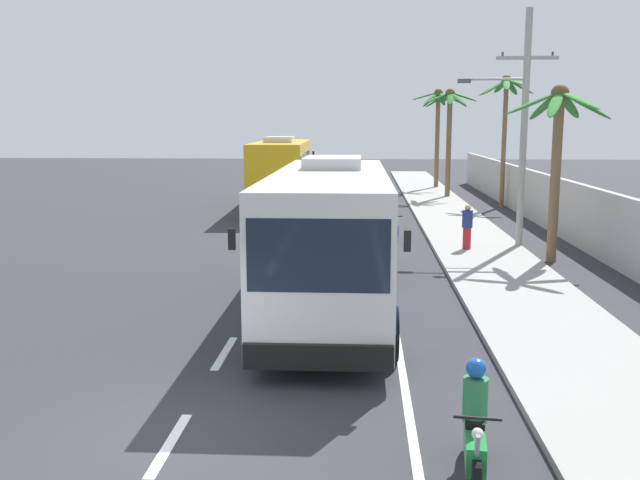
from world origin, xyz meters
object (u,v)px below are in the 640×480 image
palm_third (558,137)px  palm_fourth (505,107)px  motorcycle_trailing (475,432)px  palm_nearest (437,118)px  coach_bus_foreground (331,232)px  motorcycle_beside_bus (393,225)px  utility_pole_mid (522,124)px  coach_bus_far_lane (282,172)px  pedestrian_midwalk (467,226)px  palm_farthest (450,120)px

palm_third → palm_fourth: (1.30, 15.25, 1.27)m
motorcycle_trailing → palm_nearest: (3.57, 40.14, 4.19)m
coach_bus_foreground → motorcycle_beside_bus: 10.24m
utility_pole_mid → palm_nearest: bearing=91.3°
coach_bus_foreground → motorcycle_trailing: 8.53m
coach_bus_foreground → coach_bus_far_lane: (-3.43, 19.57, 0.10)m
coach_bus_far_lane → palm_third: palm_third is taller
coach_bus_far_lane → palm_third: bearing=-52.1°
utility_pole_mid → palm_fourth: utility_pole_mid is taller
pedestrian_midwalk → palm_fourth: 14.99m
motorcycle_beside_bus → palm_nearest: (3.83, 22.01, 4.17)m
coach_bus_foreground → palm_farthest: 26.54m
pedestrian_midwalk → palm_third: (2.54, -1.43, 3.08)m
motorcycle_trailing → palm_fourth: 30.65m
coach_bus_foreground → motorcycle_trailing: (2.19, -8.15, -1.25)m
utility_pole_mid → palm_third: size_ratio=1.47×
motorcycle_trailing → utility_pole_mid: size_ratio=0.23×
palm_nearest → palm_farthest: bearing=-89.4°
motorcycle_beside_bus → pedestrian_midwalk: size_ratio=1.26×
motorcycle_trailing → palm_third: (4.73, 14.43, 3.39)m
utility_pole_mid → palm_fourth: size_ratio=1.20×
motorcycle_trailing → palm_farthest: (3.64, 33.89, 4.03)m
palm_nearest → coach_bus_far_lane: bearing=-126.5°
coach_bus_foreground → palm_farthest: size_ratio=1.63×
palm_fourth → coach_bus_far_lane: bearing=-170.5°
motorcycle_trailing → palm_nearest: palm_nearest is taller
pedestrian_midwalk → utility_pole_mid: size_ratio=0.19×
pedestrian_midwalk → palm_fourth: bearing=136.2°
utility_pole_mid → motorcycle_trailing: bearing=-103.7°
motorcycle_beside_bus → pedestrian_midwalk: pedestrian_midwalk is taller
pedestrian_midwalk → palm_fourth: size_ratio=0.22×
palm_nearest → pedestrian_midwalk: bearing=-93.3°
pedestrian_midwalk → palm_third: palm_third is taller
coach_bus_far_lane → palm_farthest: size_ratio=1.69×
motorcycle_trailing → palm_third: 15.56m
coach_bus_far_lane → palm_third: 16.98m
palm_nearest → palm_fourth: 10.75m
coach_bus_far_lane → motorcycle_trailing: size_ratio=5.60×
pedestrian_midwalk → coach_bus_foreground: bearing=-57.9°
coach_bus_foreground → pedestrian_midwalk: (4.39, 7.72, -0.94)m
coach_bus_foreground → coach_bus_far_lane: coach_bus_far_lane is taller
coach_bus_foreground → palm_nearest: (5.77, 31.99, 2.94)m
motorcycle_trailing → palm_third: palm_third is taller
palm_third → palm_fourth: size_ratio=0.81×
motorcycle_beside_bus → palm_farthest: (3.90, 15.76, 4.02)m
palm_third → palm_farthest: 19.50m
coach_bus_foreground → motorcycle_beside_bus: bearing=79.0°
utility_pole_mid → coach_bus_far_lane: bearing=131.7°
coach_bus_far_lane → motorcycle_beside_bus: 11.07m
palm_nearest → utility_pole_mid: bearing=-88.7°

